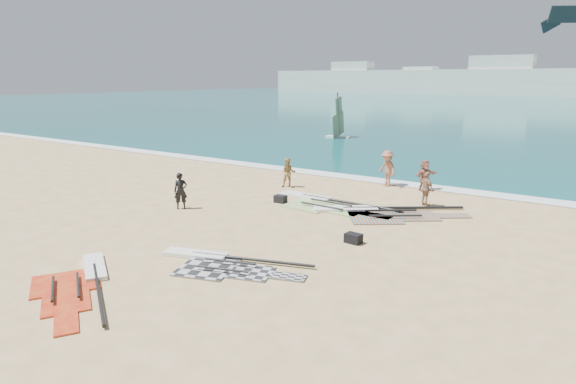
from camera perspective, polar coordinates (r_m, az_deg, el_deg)
The scene contains 16 objects.
ground at distance 16.00m, azimuth -5.84°, elevation -6.59°, with size 300.00×300.00×0.00m, color #D9B07F.
sea at distance 143.97m, azimuth 30.27°, elevation 9.43°, with size 300.00×240.00×0.06m, color #0C5657.
surf_line at distance 26.29m, azimuth 11.42°, elevation 1.16°, with size 300.00×1.20×0.04m, color white.
far_town at distance 163.53m, azimuth 25.34°, elevation 11.81°, with size 160.00×8.00×12.00m.
rig_grey at distance 14.71m, azimuth -8.29°, elevation -8.29°, with size 4.95×2.74×0.19m.
rig_green at distance 21.39m, azimuth 4.07°, elevation -1.26°, with size 6.13×2.50×0.20m.
rig_orange at distance 20.14m, azimuth 10.66°, elevation -2.39°, with size 6.04×4.61×0.20m.
rig_red at distance 14.41m, azimuth -23.39°, elevation -9.77°, with size 4.33×3.65×0.19m.
gear_bag_near at distance 21.51m, azimuth -0.90°, elevation -0.83°, with size 0.52×0.38×0.33m, color black.
gear_bag_far at distance 16.46m, azimuth 7.76°, elevation -5.46°, with size 0.55×0.38×0.33m, color black.
person_wetsuit at distance 20.85m, azimuth -12.60°, elevation 0.12°, with size 0.57×0.37×1.56m, color black.
beachgoer_left at distance 24.39m, azimuth 0.05°, elevation 2.30°, with size 0.73×0.57×1.51m, color tan.
beachgoer_mid at distance 25.15m, azimuth 11.67°, elevation 2.75°, with size 1.20×0.69×1.85m, color #9A5E48.
beachgoer_back at distance 21.63m, azimuth 16.07°, elevation 0.35°, with size 0.89×0.37×1.53m, color #A77A5B.
beachgoer_right at distance 24.61m, azimuth 15.88°, elevation 1.93°, with size 1.44×0.46×1.55m, color #A26355.
windsurfer_left at distance 45.21m, azimuth 5.98°, elevation 7.98°, with size 2.35×2.81×4.20m.
Camera 1 is at (9.64, -11.55, 5.45)m, focal length 30.00 mm.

